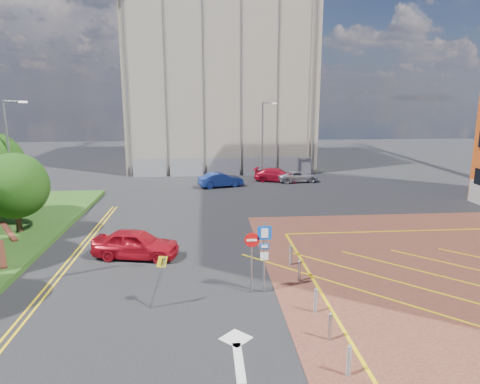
{
  "coord_description": "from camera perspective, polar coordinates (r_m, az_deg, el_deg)",
  "views": [
    {
      "loc": [
        -1.98,
        -16.34,
        8.39
      ],
      "look_at": [
        -0.24,
        4.86,
        3.7
      ],
      "focal_mm": 32.0,
      "sensor_mm": 36.0,
      "label": 1
    }
  ],
  "objects": [
    {
      "name": "ground",
      "position": [
        18.48,
        2.04,
        -14.59
      ],
      "size": [
        140.0,
        140.0,
        0.0
      ],
      "primitive_type": "plane",
      "color": "black",
      "rests_on": "ground"
    },
    {
      "name": "tree_c",
      "position": [
        29.22,
        -27.83,
        0.73
      ],
      "size": [
        4.0,
        4.0,
        4.9
      ],
      "color": "#3D2B1C",
      "rests_on": "grass_bed"
    },
    {
      "name": "lamp_left_far",
      "position": [
        31.17,
        -28.25,
        4.08
      ],
      "size": [
        1.53,
        0.16,
        8.0
      ],
      "color": "#9EA0A8",
      "rests_on": "grass_bed"
    },
    {
      "name": "lamp_back",
      "position": [
        44.93,
        3.1,
        7.27
      ],
      "size": [
        1.53,
        0.16,
        8.0
      ],
      "color": "#9EA0A8",
      "rests_on": "ground"
    },
    {
      "name": "sign_cluster",
      "position": [
        18.62,
        2.64,
        -7.81
      ],
      "size": [
        1.17,
        0.12,
        3.2
      ],
      "color": "#9EA0A8",
      "rests_on": "ground"
    },
    {
      "name": "warning_sign",
      "position": [
        17.8,
        -10.73,
        -10.82
      ],
      "size": [
        0.83,
        0.43,
        2.24
      ],
      "color": "#9EA0A8",
      "rests_on": "ground"
    },
    {
      "name": "bollard_row",
      "position": [
        17.22,
        10.63,
        -15.2
      ],
      "size": [
        0.14,
        11.14,
        0.9
      ],
      "color": "#9EA0A8",
      "rests_on": "forecourt"
    },
    {
      "name": "construction_building",
      "position": [
        56.43,
        -2.78,
        15.07
      ],
      "size": [
        21.2,
        19.2,
        22.0
      ],
      "primitive_type": "cube",
      "color": "#A09483",
      "rests_on": "ground"
    },
    {
      "name": "construction_fence",
      "position": [
        47.02,
        -1.01,
        3.39
      ],
      "size": [
        21.6,
        0.06,
        2.0
      ],
      "primitive_type": "cube",
      "color": "gray",
      "rests_on": "ground"
    },
    {
      "name": "car_red_left",
      "position": [
        23.66,
        -13.71,
        -6.71
      ],
      "size": [
        4.83,
        2.67,
        1.55
      ],
      "primitive_type": "imported",
      "rotation": [
        0.0,
        0.0,
        1.38
      ],
      "color": "#B00F1C",
      "rests_on": "ground"
    },
    {
      "name": "car_blue_back",
      "position": [
        41.1,
        -2.59,
        1.64
      ],
      "size": [
        4.5,
        2.6,
        1.4
      ],
      "primitive_type": "imported",
      "rotation": [
        0.0,
        0.0,
        1.85
      ],
      "color": "navy",
      "rests_on": "ground"
    },
    {
      "name": "car_red_back",
      "position": [
        44.02,
        4.93,
        2.29
      ],
      "size": [
        5.0,
        3.27,
        1.35
      ],
      "primitive_type": "imported",
      "rotation": [
        0.0,
        0.0,
        1.25
      ],
      "color": "red",
      "rests_on": "ground"
    },
    {
      "name": "car_silver_back",
      "position": [
        43.96,
        7.65,
        2.08
      ],
      "size": [
        4.34,
        2.36,
        1.16
      ],
      "primitive_type": "imported",
      "rotation": [
        0.0,
        0.0,
        1.68
      ],
      "color": "silver",
      "rests_on": "ground"
    }
  ]
}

